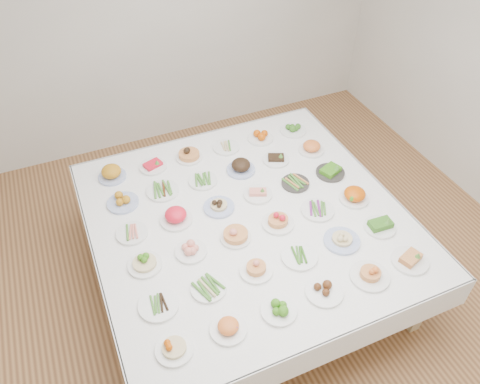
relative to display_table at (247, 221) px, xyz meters
name	(u,v)px	position (x,y,z in m)	size (l,w,h in m)	color
room_envelope	(273,101)	(0.11, -0.12, 1.14)	(5.02, 5.02, 2.81)	#A47444
display_table	(247,221)	(0.00, 0.00, 0.00)	(2.41, 2.41, 0.75)	white
dish_0	(174,346)	(-0.88, -0.87, 0.12)	(0.23, 0.23, 0.12)	white
dish_1	(228,326)	(-0.53, -0.88, 0.12)	(0.23, 0.23, 0.12)	white
dish_2	(279,307)	(-0.17, -0.88, 0.11)	(0.24, 0.24, 0.11)	white
dish_3	(325,289)	(0.17, -0.87, 0.11)	(0.25, 0.25, 0.11)	white
dish_4	(371,271)	(0.53, -0.89, 0.13)	(0.27, 0.27, 0.15)	white
dish_5	(411,258)	(0.88, -0.89, 0.11)	(0.26, 0.26, 0.11)	white
dish_6	(159,304)	(-0.88, -0.53, 0.08)	(0.27, 0.27, 0.05)	white
dish_7	(208,287)	(-0.53, -0.53, 0.09)	(0.27, 0.24, 0.06)	white
dish_8	(256,266)	(-0.17, -0.53, 0.12)	(0.23, 0.23, 0.13)	white
dish_9	(299,256)	(0.17, -0.54, 0.08)	(0.26, 0.26, 0.06)	white
dish_10	(343,236)	(0.53, -0.53, 0.13)	(0.27, 0.27, 0.14)	#4C66B2
dish_11	(381,224)	(0.88, -0.53, 0.11)	(0.24, 0.24, 0.11)	white
dish_12	(144,260)	(-0.87, -0.17, 0.13)	(0.26, 0.26, 0.14)	white
dish_13	(191,249)	(-0.53, -0.18, 0.10)	(0.23, 0.23, 0.09)	white
dish_14	(236,233)	(-0.18, -0.18, 0.13)	(0.23, 0.23, 0.14)	white
dish_15	(278,218)	(0.18, -0.18, 0.13)	(0.25, 0.25, 0.15)	white
dish_16	(318,209)	(0.53, -0.18, 0.09)	(0.26, 0.26, 0.06)	white
dish_17	(355,193)	(0.87, -0.18, 0.14)	(0.24, 0.24, 0.15)	white
dish_18	(132,232)	(-0.88, 0.17, 0.08)	(0.24, 0.24, 0.05)	white
dish_19	(176,215)	(-0.53, 0.17, 0.13)	(0.26, 0.26, 0.14)	white
dish_20	(219,203)	(-0.18, 0.17, 0.12)	(0.25, 0.25, 0.13)	#4C66B2
dish_21	(258,193)	(0.17, 0.18, 0.09)	(0.23, 0.23, 0.09)	white
dish_22	(295,182)	(0.53, 0.18, 0.09)	(0.23, 0.23, 0.06)	#302D2A
dish_23	(331,169)	(0.87, 0.18, 0.11)	(0.25, 0.25, 0.12)	#302D2A
dish_24	(122,199)	(-0.87, 0.53, 0.12)	(0.25, 0.25, 0.12)	#4C66B2
dish_25	(162,189)	(-0.53, 0.54, 0.09)	(0.27, 0.27, 0.06)	white
dish_26	(203,180)	(-0.18, 0.52, 0.09)	(0.24, 0.24, 0.06)	white
dish_27	(241,165)	(0.17, 0.53, 0.13)	(0.25, 0.25, 0.14)	#4C66B2
dish_28	(276,157)	(0.52, 0.53, 0.10)	(0.23, 0.23, 0.10)	white
dish_29	(312,146)	(0.88, 0.53, 0.12)	(0.24, 0.24, 0.13)	white
dish_30	(111,172)	(-0.88, 0.89, 0.13)	(0.23, 0.23, 0.14)	#4C66B2
dish_31	(153,164)	(-0.52, 0.88, 0.10)	(0.24, 0.24, 0.10)	white
dish_32	(189,152)	(-0.19, 0.88, 0.13)	(0.25, 0.24, 0.14)	white
dish_33	(226,147)	(0.18, 0.88, 0.08)	(0.24, 0.24, 0.05)	white
dish_34	(261,135)	(0.53, 0.88, 0.11)	(0.24, 0.24, 0.11)	white
dish_35	(293,128)	(0.88, 0.87, 0.10)	(0.25, 0.25, 0.10)	white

